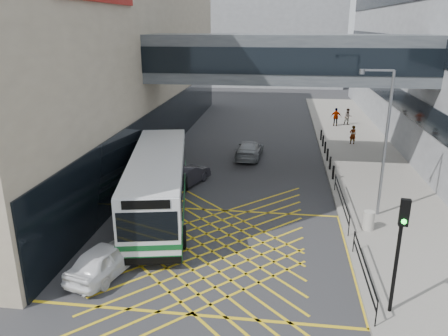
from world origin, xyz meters
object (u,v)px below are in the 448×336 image
at_px(bus, 158,182).
at_px(pedestrian_c, 336,117).
at_px(car_white, 106,258).
at_px(street_lamp, 383,135).
at_px(pedestrian_a, 353,135).
at_px(pedestrian_b, 348,117).
at_px(car_dark, 186,175).
at_px(litter_bin, 369,220).
at_px(traffic_light, 400,240).
at_px(car_silver, 249,149).

bearing_deg(bus, pedestrian_c, 50.83).
relative_size(car_white, street_lamp, 0.56).
xyz_separation_m(street_lamp, pedestrian_c, (0.25, 21.01, -3.36)).
distance_m(pedestrian_a, pedestrian_b, 7.33).
xyz_separation_m(car_white, car_dark, (1.02, 10.41, -0.03)).
height_order(car_dark, pedestrian_b, pedestrian_b).
xyz_separation_m(pedestrian_a, pedestrian_b, (0.58, 7.31, 0.03)).
relative_size(street_lamp, litter_bin, 8.01).
bearing_deg(pedestrian_c, bus, 64.73).
distance_m(bus, car_dark, 4.54).
height_order(car_white, car_dark, car_white).
height_order(pedestrian_a, pedestrian_c, pedestrian_c).
bearing_deg(pedestrian_b, bus, -129.49).
bearing_deg(traffic_light, pedestrian_c, 94.12).
bearing_deg(car_dark, car_white, 104.79).
bearing_deg(car_white, bus, -79.28).
height_order(car_dark, street_lamp, street_lamp).
xyz_separation_m(street_lamp, pedestrian_b, (1.45, 21.58, -3.43)).
distance_m(car_dark, pedestrian_b, 21.93).
bearing_deg(car_silver, street_lamp, 130.51).
xyz_separation_m(car_dark, car_silver, (3.44, 6.39, 0.04)).
xyz_separation_m(car_dark, street_lamp, (10.75, -3.36, 3.75)).
height_order(traffic_light, litter_bin, traffic_light).
bearing_deg(car_silver, bus, 73.50).
height_order(car_white, traffic_light, traffic_light).
bearing_deg(traffic_light, pedestrian_b, 91.87).
bearing_deg(car_white, traffic_light, -171.83).
relative_size(pedestrian_b, pedestrian_c, 0.92).
xyz_separation_m(traffic_light, street_lamp, (1.03, 8.44, 1.46)).
xyz_separation_m(car_dark, pedestrian_c, (10.99, 17.65, 0.40)).
relative_size(litter_bin, pedestrian_c, 0.53).
relative_size(car_white, pedestrian_c, 2.40).
relative_size(car_silver, pedestrian_a, 2.82).
height_order(litter_bin, pedestrian_b, pedestrian_b).
height_order(car_dark, car_silver, car_silver).
distance_m(bus, car_silver, 11.52).
xyz_separation_m(car_silver, pedestrian_c, (7.55, 11.26, 0.35)).
bearing_deg(litter_bin, pedestrian_b, 84.91).
height_order(litter_bin, pedestrian_a, pedestrian_a).
height_order(car_dark, litter_bin, car_dark).
xyz_separation_m(bus, car_dark, (0.51, 4.37, -1.11)).
bearing_deg(pedestrian_b, pedestrian_a, -104.65).
distance_m(traffic_light, pedestrian_c, 29.54).
bearing_deg(traffic_light, pedestrian_a, 91.80).
bearing_deg(car_silver, pedestrian_c, -120.20).
height_order(litter_bin, pedestrian_c, pedestrian_c).
xyz_separation_m(car_silver, traffic_light, (6.28, -18.19, 2.26)).
height_order(bus, car_silver, bus).
bearing_deg(pedestrian_b, traffic_light, -104.86).
relative_size(car_dark, litter_bin, 4.40).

